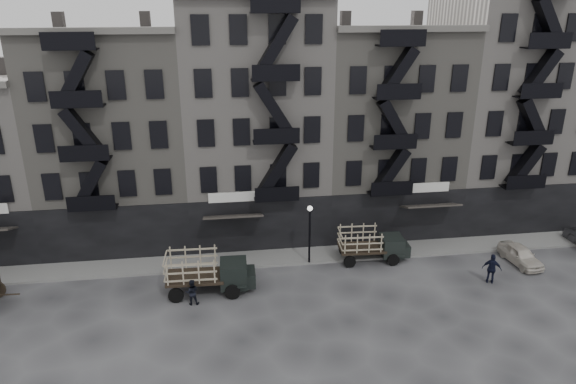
{
  "coord_description": "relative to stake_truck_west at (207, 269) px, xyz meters",
  "views": [
    {
      "loc": [
        -2.76,
        -28.0,
        16.76
      ],
      "look_at": [
        1.74,
        4.0,
        4.8
      ],
      "focal_mm": 32.0,
      "sensor_mm": 36.0,
      "label": 1
    }
  ],
  "objects": [
    {
      "name": "ground",
      "position": [
        3.77,
        0.0,
        -1.53
      ],
      "size": [
        140.0,
        140.0,
        0.0
      ],
      "primitive_type": "plane",
      "color": "#38383A",
      "rests_on": "ground"
    },
    {
      "name": "pedestrian_mid",
      "position": [
        -0.94,
        -1.29,
        -0.73
      ],
      "size": [
        0.79,
        0.62,
        1.6
      ],
      "primitive_type": "imported",
      "rotation": [
        0.0,
        0.0,
        3.12
      ],
      "color": "black",
      "rests_on": "ground"
    },
    {
      "name": "car_east",
      "position": [
        21.06,
        0.73,
        -0.91
      ],
      "size": [
        1.79,
        3.76,
        1.24
      ],
      "primitive_type": "imported",
      "rotation": [
        0.0,
        0.0,
        0.09
      ],
      "color": "beige",
      "rests_on": "ground"
    },
    {
      "name": "building_center",
      "position": [
        3.77,
        9.83,
        6.97
      ],
      "size": [
        10.0,
        11.35,
        18.2
      ],
      "color": "#A19A94",
      "rests_on": "ground"
    },
    {
      "name": "sidewalk",
      "position": [
        3.77,
        3.75,
        -1.46
      ],
      "size": [
        55.0,
        2.5,
        0.15
      ],
      "primitive_type": "cube",
      "color": "slate",
      "rests_on": "ground"
    },
    {
      "name": "lamp_post",
      "position": [
        6.77,
        2.6,
        1.25
      ],
      "size": [
        0.36,
        0.36,
        4.28
      ],
      "color": "black",
      "rests_on": "ground"
    },
    {
      "name": "stake_truck_west",
      "position": [
        0.0,
        0.0,
        0.0
      ],
      "size": [
        5.41,
        2.37,
        2.68
      ],
      "rotation": [
        0.0,
        0.0,
        -0.03
      ],
      "color": "black",
      "rests_on": "ground"
    },
    {
      "name": "building_east",
      "position": [
        23.77,
        9.83,
        7.47
      ],
      "size": [
        10.0,
        11.35,
        19.2
      ],
      "color": "#A19A94",
      "rests_on": "ground"
    },
    {
      "name": "policeman",
      "position": [
        17.76,
        -1.42,
        -0.54
      ],
      "size": [
        1.25,
        0.98,
        1.98
      ],
      "primitive_type": "imported",
      "rotation": [
        0.0,
        0.0,
        2.64
      ],
      "color": "black",
      "rests_on": "ground"
    },
    {
      "name": "building_midwest",
      "position": [
        -6.23,
        9.83,
        5.97
      ],
      "size": [
        10.0,
        11.35,
        16.2
      ],
      "color": "gray",
      "rests_on": "ground"
    },
    {
      "name": "building_mideast",
      "position": [
        13.77,
        9.83,
        5.97
      ],
      "size": [
        10.0,
        11.35,
        16.2
      ],
      "color": "gray",
      "rests_on": "ground"
    },
    {
      "name": "stake_truck_east",
      "position": [
        11.11,
        2.6,
        -0.16
      ],
      "size": [
        4.88,
        2.21,
        2.4
      ],
      "rotation": [
        0.0,
        0.0,
        -0.05
      ],
      "color": "black",
      "rests_on": "ground"
    }
  ]
}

